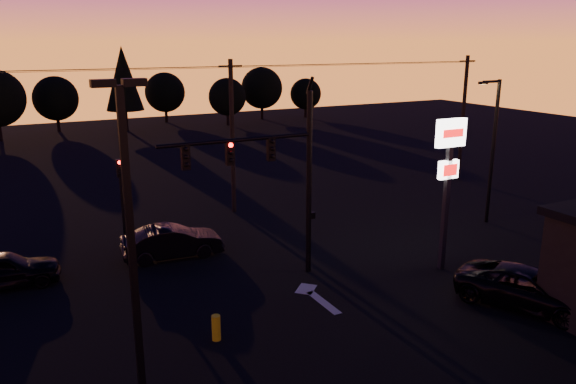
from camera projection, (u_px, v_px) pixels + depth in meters
name	position (u px, v px, depth m)	size (l,w,h in m)	color
ground	(326.00, 316.00, 21.04)	(120.00, 120.00, 0.00)	black
lane_arrow	(315.00, 296.00, 22.69)	(1.20, 3.10, 0.01)	beige
traffic_signal_mast	(276.00, 167.00, 23.13)	(6.79, 0.52, 8.58)	black
secondary_signal	(121.00, 189.00, 27.92)	(0.30, 0.31, 4.35)	black
parking_lot_light	(131.00, 239.00, 13.76)	(1.25, 0.30, 9.14)	black
pylon_sign	(449.00, 162.00, 24.16)	(1.50, 0.28, 6.80)	black
streetlight	(492.00, 146.00, 30.79)	(1.55, 0.35, 8.00)	black
utility_pole_1	(232.00, 136.00, 32.73)	(1.40, 0.26, 9.00)	black
utility_pole_2	(463.00, 118.00, 40.73)	(1.40, 0.26, 9.00)	black
power_wires	(230.00, 67.00, 31.70)	(36.00, 1.22, 0.07)	black
bollard	(216.00, 328.00, 19.24)	(0.31, 0.31, 0.92)	yellow
tree_3	(56.00, 98.00, 62.86)	(4.95, 4.95, 6.22)	black
tree_4	(123.00, 78.00, 62.83)	(4.18, 4.18, 9.50)	black
tree_5	(165.00, 92.00, 70.35)	(4.95, 4.95, 6.22)	black
tree_6	(227.00, 97.00, 67.96)	(4.54, 4.54, 5.71)	black
tree_7	(262.00, 88.00, 73.03)	(5.36, 5.36, 6.74)	black
tree_8	(306.00, 94.00, 75.09)	(4.12, 4.12, 5.19)	black
car_left	(3.00, 270.00, 23.33)	(1.81, 4.50, 1.53)	black
car_mid	(172.00, 242.00, 26.59)	(1.63, 4.67, 1.54)	black
suv_parked	(529.00, 288.00, 21.63)	(2.49, 5.40, 1.50)	black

